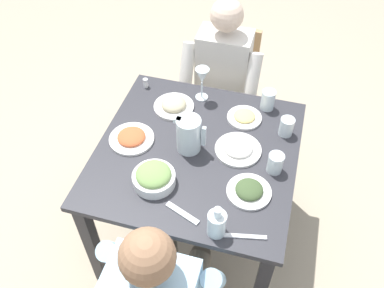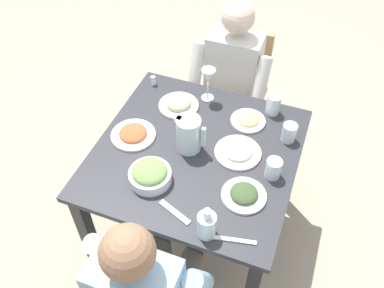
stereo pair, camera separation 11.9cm
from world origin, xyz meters
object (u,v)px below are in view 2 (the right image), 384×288
Objects in this scene: chair_far at (236,86)px; diner_near at (150,284)px; plate_fries at (248,120)px; plate_rice_curry at (133,134)px; water_glass_near_left at (273,168)px; salt_shaker at (153,81)px; dining_table at (196,166)px; water_glass_far_right at (273,104)px; wine_glass at (208,78)px; oil_carafe at (207,226)px; salad_bowl at (150,174)px; diner_far at (228,87)px; water_glass_far_left at (289,133)px; plate_beans at (179,104)px; water_pitcher at (189,134)px; plate_dolmas at (244,194)px; plate_yoghurt at (238,151)px.

diner_near reaches higher than chair_far.
plate_rice_curry reaches higher than plate_fries.
water_glass_near_left is 1.90× the size of salt_shaker.
chair_far is at bearing 92.27° from dining_table.
wine_glass is at bearing -177.74° from water_glass_far_right.
diner_near is 0.34m from oil_carafe.
salt_shaker is at bearing 169.68° from plate_fries.
plate_rice_curry is 2.02× the size of water_glass_far_right.
plate_fries is at bearing 59.08° from salad_bowl.
plate_fries is (0.22, -0.37, 0.13)m from diner_far.
salad_bowl reaches higher than plate_fries.
dining_table is at bearing 176.83° from water_glass_near_left.
water_glass_far_left is at bearing 72.46° from oil_carafe.
chair_far reaches higher than salt_shaker.
water_glass_near_left is (0.42, -0.68, 0.17)m from diner_far.
diner_far is 5.12× the size of plate_rice_curry.
plate_beans is 0.51m from water_glass_far_right.
dining_table is 9.55× the size of water_glass_near_left.
salt_shaker is at bearing -128.69° from chair_far.
chair_far is 5.29× the size of oil_carafe.
water_pitcher is 0.39m from plate_dolmas.
chair_far is 4.58× the size of water_pitcher.
plate_beans is (-0.17, -0.60, 0.28)m from chair_far.
water_glass_far_left is at bearing 41.03° from plate_yoghurt.
water_glass_near_left is 0.63m from wine_glass.
water_pitcher is 0.83× the size of plate_rice_curry.
diner_far is at bearing 89.28° from water_pitcher.
salad_bowl is at bearing -95.15° from wine_glass.
plate_rice_curry is at bearing -79.68° from salt_shaker.
water_pitcher is 1.69× the size of water_glass_far_right.
wine_glass is (-0.46, 0.41, 0.09)m from water_glass_near_left.
water_pitcher is at bearing -168.64° from plate_yoghurt.
diner_near reaches higher than oil_carafe.
plate_beans reaches higher than plate_fries.
wine_glass reaches higher than water_glass_far_right.
water_glass_far_right is at bearing 49.38° from plate_fries.
diner_far is 0.38m from wine_glass.
oil_carafe is (0.53, -0.40, 0.04)m from plate_rice_curry.
diner_far is 0.48m from salt_shaker.
plate_yoghurt is at bearing 77.63° from diner_near.
diner_far is 5.89× the size of salad_bowl.
oil_carafe is at bearing -115.06° from water_glass_near_left.
plate_fries is 3.39× the size of salt_shaker.
chair_far is 7.72× the size of water_glass_far_right.
water_pitcher is at bearing -128.78° from plate_fries.
chair_far is at bearing 100.27° from oil_carafe.
plate_rice_curry is 0.78m from water_glass_far_left.
diner_far reaches higher than water_glass_near_left.
plate_beans is at bearing 65.42° from plate_rice_curry.
diner_near is at bearing -67.07° from salad_bowl.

